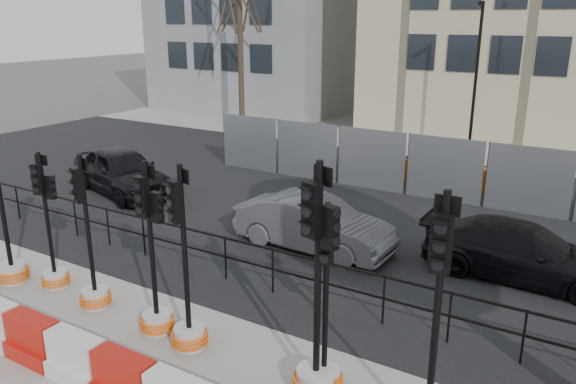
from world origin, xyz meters
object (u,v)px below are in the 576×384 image
Objects in this scene: car_a at (122,171)px; car_c at (523,252)px; traffic_signal_a at (9,252)px; traffic_signal_d at (155,294)px.

car_c is at bearing -72.66° from car_a.
traffic_signal_a is 0.73× the size of car_a.
traffic_signal_a is 1.07× the size of traffic_signal_d.
traffic_signal_a is 0.81× the size of car_c.
car_a is 12.03m from car_c.
car_a is at bearing 90.99° from car_c.
traffic_signal_d reaches higher than car_a.
traffic_signal_a is 6.39m from car_a.
traffic_signal_d is at bearing 138.27° from car_c.
car_a is at bearing 140.90° from traffic_signal_d.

